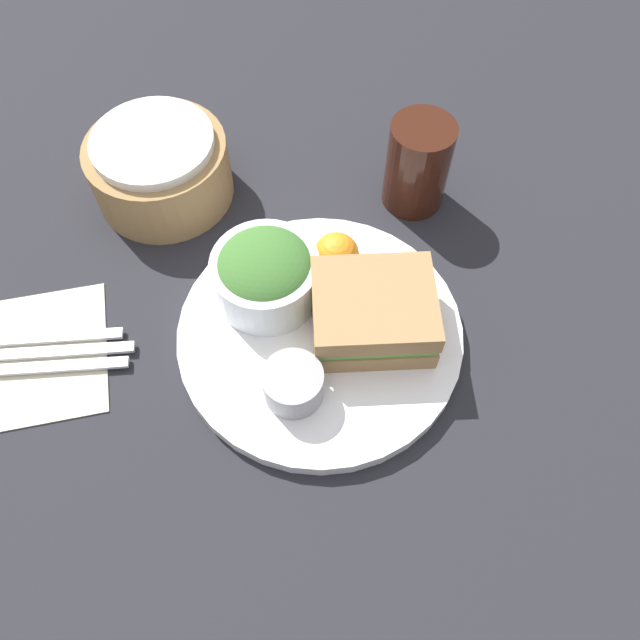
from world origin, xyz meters
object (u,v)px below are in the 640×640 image
object	(u,v)px
plate	(320,334)
spoon	(45,338)
bread_basket	(160,168)
fork	(39,368)
sandwich	(373,312)
dressing_cup	(293,384)
knife	(42,353)
salad_bowl	(266,274)
drink_glass	(418,165)

from	to	relation	value
plate	spoon	distance (m)	0.30
plate	bread_basket	xyz separation A→B (m)	(-0.15, 0.25, 0.03)
fork	sandwich	bearing A→B (deg)	-177.11
sandwich	fork	size ratio (longest dim) A/B	0.75
dressing_cup	spoon	world-z (taller)	dressing_cup
sandwich	fork	bearing A→B (deg)	175.28
knife	spoon	size ratio (longest dim) A/B	1.17
salad_bowl	spoon	xyz separation A→B (m)	(-0.25, -0.00, -0.05)
fork	salad_bowl	bearing A→B (deg)	-164.06
plate	drink_glass	size ratio (longest dim) A/B	2.67
bread_basket	dressing_cup	bearing A→B (deg)	-71.31
dressing_cup	bread_basket	distance (m)	0.33
bread_basket	spoon	world-z (taller)	bread_basket
salad_bowl	bread_basket	size ratio (longest dim) A/B	0.68
fork	knife	xyz separation A→B (m)	(0.00, 0.02, 0.00)
plate	sandwich	distance (m)	0.07
dressing_cup	salad_bowl	bearing A→B (deg)	92.71
sandwich	salad_bowl	xyz separation A→B (m)	(-0.10, 0.07, 0.01)
plate	fork	world-z (taller)	plate
drink_glass	bread_basket	size ratio (longest dim) A/B	0.68
dressing_cup	knife	bearing A→B (deg)	157.52
sandwich	dressing_cup	world-z (taller)	sandwich
dressing_cup	spoon	bearing A→B (deg)	153.97
salad_bowl	spoon	size ratio (longest dim) A/B	0.69
salad_bowl	drink_glass	bearing A→B (deg)	29.81
fork	plate	bearing A→B (deg)	-176.55
bread_basket	knife	bearing A→B (deg)	-125.93
dressing_cup	spoon	distance (m)	0.28
knife	plate	bearing A→B (deg)	180.00
plate	spoon	size ratio (longest dim) A/B	1.82
salad_bowl	bread_basket	xyz separation A→B (m)	(-0.10, 0.19, -0.01)
plate	drink_glass	bearing A→B (deg)	48.40
drink_glass	dressing_cup	bearing A→B (deg)	-129.14
dressing_cup	drink_glass	distance (m)	0.31
dressing_cup	fork	world-z (taller)	dressing_cup
plate	dressing_cup	xyz separation A→B (m)	(-0.04, -0.07, 0.03)
knife	salad_bowl	bearing A→B (deg)	-168.03
plate	knife	size ratio (longest dim) A/B	1.56
salad_bowl	dressing_cup	size ratio (longest dim) A/B	1.89
knife	sandwich	bearing A→B (deg)	179.98
dressing_cup	knife	world-z (taller)	dressing_cup
drink_glass	knife	size ratio (longest dim) A/B	0.58
dressing_cup	drink_glass	world-z (taller)	drink_glass
drink_glass	salad_bowl	bearing A→B (deg)	-150.19
bread_basket	knife	distance (m)	0.26
sandwich	knife	size ratio (longest dim) A/B	0.72
salad_bowl	spoon	distance (m)	0.25
fork	bread_basket	bearing A→B (deg)	-116.50
salad_bowl	knife	world-z (taller)	salad_bowl
sandwich	bread_basket	distance (m)	0.32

